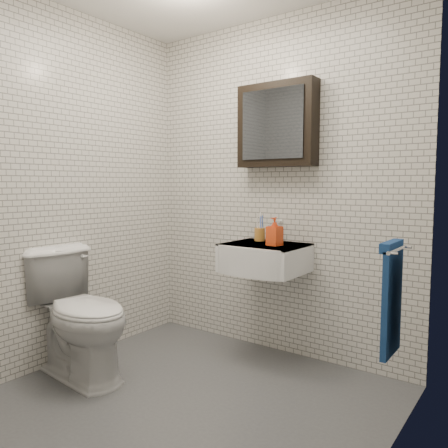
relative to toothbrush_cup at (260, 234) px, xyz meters
The scene contains 9 objects.
ground 1.27m from the toothbrush_cup, 85.55° to the right, with size 2.20×2.00×0.01m, color #4C4E54.
room_shell 1.06m from the toothbrush_cup, 85.55° to the right, with size 2.22×2.02×2.51m.
washbasin 0.25m from the toothbrush_cup, 53.43° to the right, with size 0.55×0.50×0.20m.
faucet 0.13m from the toothbrush_cup, 16.34° to the left, with size 0.06×0.20×0.15m.
mirror_cabinet 0.81m from the toothbrush_cup, 14.66° to the left, with size 0.60×0.15×0.60m.
towel_rail 1.25m from the toothbrush_cup, 26.08° to the right, with size 0.09×0.30×0.58m.
toothbrush_cup is the anchor object (origin of this frame).
soap_bottle 0.27m from the toothbrush_cup, 35.47° to the right, with size 0.09×0.09×0.20m, color orange.
toilet 1.38m from the toothbrush_cup, 124.24° to the right, with size 0.48×0.83×0.85m, color white.
Camera 1 is at (1.63, -1.89, 1.27)m, focal length 35.00 mm.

